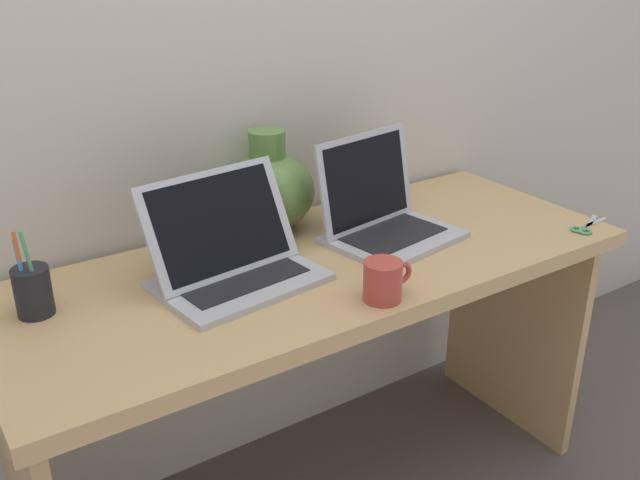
# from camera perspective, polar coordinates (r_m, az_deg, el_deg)

# --- Properties ---
(back_wall) EXTENTS (4.40, 0.04, 2.40)m
(back_wall) POSITION_cam_1_polar(r_m,az_deg,el_deg) (1.81, -6.16, 15.94)
(back_wall) COLOR beige
(back_wall) RESTS_ON ground
(desk) EXTENTS (1.50, 0.59, 0.73)m
(desk) POSITION_cam_1_polar(r_m,az_deg,el_deg) (1.74, 0.00, -6.20)
(desk) COLOR tan
(desk) RESTS_ON ground
(laptop_left) EXTENTS (0.37, 0.29, 0.23)m
(laptop_left) POSITION_cam_1_polar(r_m,az_deg,el_deg) (1.56, -7.21, -1.10)
(laptop_left) COLOR #B2B2B7
(laptop_left) RESTS_ON desk
(laptop_right) EXTENTS (0.35, 0.29, 0.25)m
(laptop_right) POSITION_cam_1_polar(r_m,az_deg,el_deg) (1.78, 4.87, 2.38)
(laptop_right) COLOR #B2B2B7
(laptop_right) RESTS_ON desk
(green_vase) EXTENTS (0.24, 0.24, 0.26)m
(green_vase) POSITION_cam_1_polar(r_m,az_deg,el_deg) (1.81, -4.16, 4.11)
(green_vase) COLOR #5B843D
(green_vase) RESTS_ON desk
(coffee_mug) EXTENTS (0.12, 0.08, 0.09)m
(coffee_mug) POSITION_cam_1_polar(r_m,az_deg,el_deg) (1.48, 5.08, -3.27)
(coffee_mug) COLOR #B23D33
(coffee_mug) RESTS_ON desk
(pen_cup) EXTENTS (0.07, 0.07, 0.19)m
(pen_cup) POSITION_cam_1_polar(r_m,az_deg,el_deg) (1.52, -22.03, -3.76)
(pen_cup) COLOR black
(pen_cup) RESTS_ON desk
(scissors) EXTENTS (0.15, 0.08, 0.01)m
(scissors) POSITION_cam_1_polar(r_m,az_deg,el_deg) (1.96, 20.50, 0.94)
(scissors) COLOR #B7B7BC
(scissors) RESTS_ON desk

